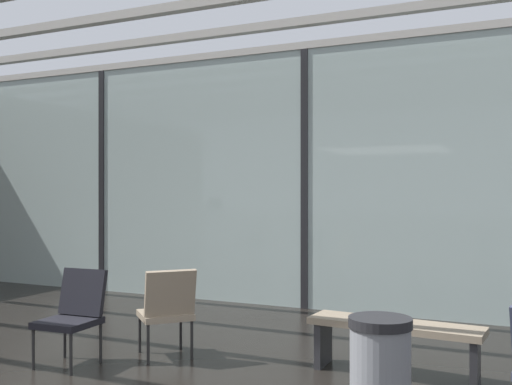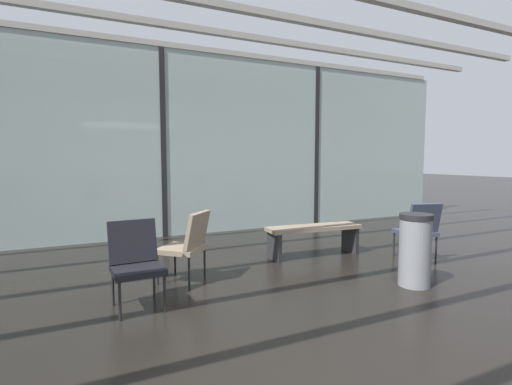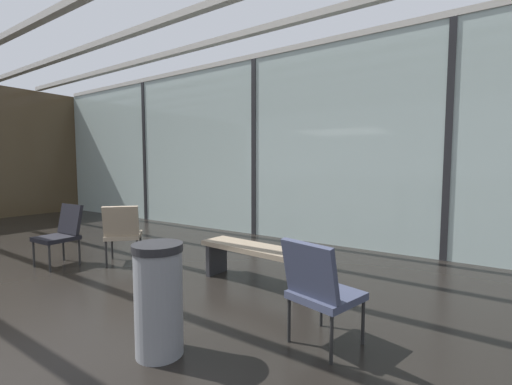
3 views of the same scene
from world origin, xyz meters
The scene contains 7 objects.
glass_curtain_wall centered at (0.00, 5.20, 1.78)m, with size 14.00×0.08×3.57m, color #A3B7B2.
window_mullion_0 centered at (-3.50, 5.20, 1.78)m, with size 0.10×0.12×3.57m, color black.
window_mullion_1 centered at (0.00, 5.20, 1.78)m, with size 0.10×0.12×3.57m, color black.
parked_airplane centered at (1.56, 10.41, 2.04)m, with size 13.03×4.07×4.07m.
lounge_chair_0 centered at (-1.05, 1.80, 0.49)m, with size 0.50×0.55×0.87m.
lounge_chair_1 centered at (-0.36, 2.32, 0.49)m, with size 0.71×0.71×0.87m.
waiting_bench centered at (1.75, 2.69, 0.36)m, with size 1.53×0.51×0.47m.
Camera 1 is at (2.83, -2.50, 1.61)m, focal length 41.58 mm.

